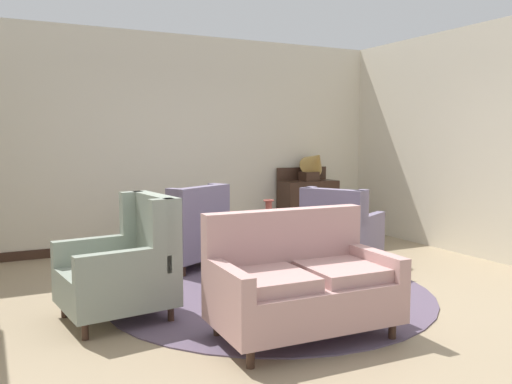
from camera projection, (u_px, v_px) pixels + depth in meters
The scene contains 14 objects.
ground at pixel (285, 301), 5.09m from camera, with size 8.95×8.95×0.00m, color #9E896B.
wall_back at pixel (179, 141), 7.63m from camera, with size 6.56×0.08×2.99m, color beige.
wall_right at pixel (458, 142), 7.19m from camera, with size 0.08×4.25×2.99m, color beige.
baseboard_back at pixel (182, 241), 7.73m from camera, with size 6.40×0.03×0.12m, color #382319.
area_rug at pixel (270, 293), 5.36m from camera, with size 3.22×3.22×0.01m, color #5B4C60.
coffee_table at pixel (268, 250), 5.42m from camera, with size 0.78×0.78×0.52m.
porcelain_vase at pixel (269, 223), 5.42m from camera, with size 0.16×0.16×0.40m.
settee at pixel (301, 285), 4.16m from camera, with size 1.43×0.84×0.97m.
armchair_far_left at pixel (185, 233), 6.37m from camera, with size 1.17×1.19×0.99m.
armchair_foreground_right at pixel (340, 232), 6.38m from camera, with size 1.05×1.05×0.96m.
armchair_beside_settee at pixel (125, 268), 4.59m from camera, with size 0.96×0.88×1.06m.
side_table at pixel (343, 219), 7.36m from camera, with size 0.44×0.44×0.74m.
sideboard at pixel (308, 205), 8.37m from camera, with size 0.90×0.42×1.08m.
gramophone at pixel (314, 163), 8.24m from camera, with size 0.42×0.53×0.56m.
Camera 1 is at (-2.49, -4.30, 1.56)m, focal length 37.57 mm.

